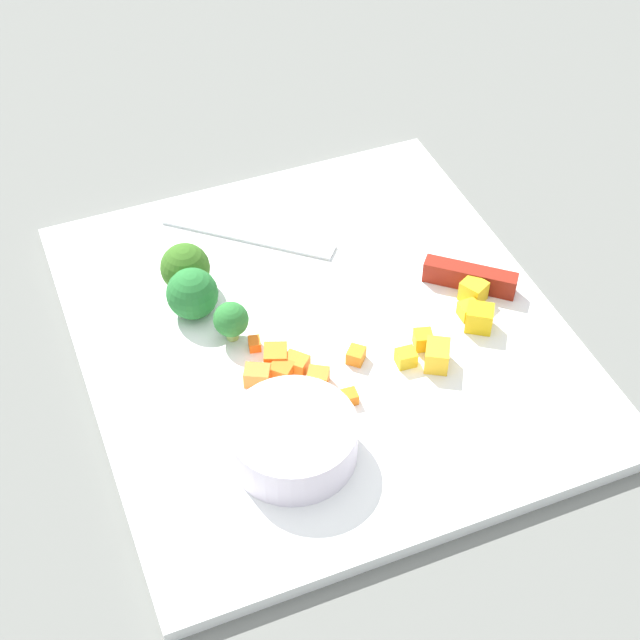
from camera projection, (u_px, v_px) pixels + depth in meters
ground_plane at (320, 339)px, 0.80m from camera, size 4.00×4.00×0.00m
cutting_board at (320, 334)px, 0.79m from camera, size 0.42×0.38×0.01m
prep_bowl at (293, 439)px, 0.69m from camera, size 0.09×0.09×0.03m
chef_knife at (401, 262)px, 0.83m from camera, size 0.22×0.25×0.02m
carrot_dice_0 at (257, 376)px, 0.74m from camera, size 0.02×0.02×0.01m
carrot_dice_1 at (322, 392)px, 0.73m from camera, size 0.01×0.01×0.01m
carrot_dice_2 at (318, 378)px, 0.74m from camera, size 0.02×0.02×0.01m
carrot_dice_3 at (349, 397)px, 0.73m from camera, size 0.01×0.01×0.01m
carrot_dice_4 at (356, 355)px, 0.76m from camera, size 0.02×0.02×0.01m
carrot_dice_5 at (282, 371)px, 0.75m from camera, size 0.02×0.02×0.01m
carrot_dice_6 at (255, 345)px, 0.77m from camera, size 0.01×0.01×0.01m
carrot_dice_7 at (296, 364)px, 0.75m from camera, size 0.02×0.02×0.01m
carrot_dice_8 at (276, 357)px, 0.76m from camera, size 0.02×0.02×0.02m
pepper_dice_0 at (469, 310)px, 0.79m from camera, size 0.01×0.02×0.01m
pepper_dice_1 at (406, 358)px, 0.76m from camera, size 0.01×0.02×0.01m
pepper_dice_2 at (479, 318)px, 0.78m from camera, size 0.03×0.03×0.02m
pepper_dice_3 at (473, 291)px, 0.80m from camera, size 0.02×0.02×0.02m
pepper_dice_4 at (437, 356)px, 0.75m from camera, size 0.03×0.03×0.02m
pepper_dice_5 at (423, 340)px, 0.77m from camera, size 0.02×0.02×0.01m
broccoli_floret_0 at (185, 268)px, 0.81m from camera, size 0.04×0.04×0.04m
broccoli_floret_1 at (231, 320)px, 0.77m from camera, size 0.03×0.03×0.03m
broccoli_floret_2 at (192, 294)px, 0.79m from camera, size 0.04×0.04×0.04m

